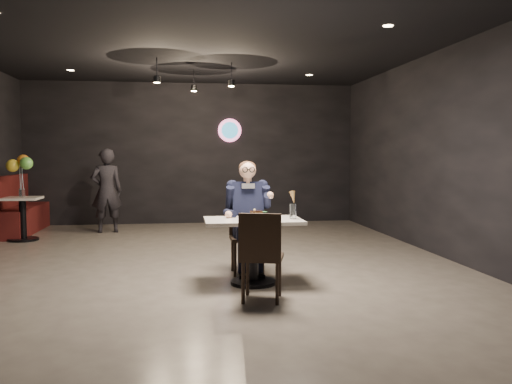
{
  "coord_description": "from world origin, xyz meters",
  "views": [
    {
      "loc": [
        -0.22,
        -7.22,
        1.49
      ],
      "look_at": [
        0.69,
        -0.55,
        1.02
      ],
      "focal_mm": 38.0,
      "sensor_mm": 36.0,
      "label": 1
    }
  ],
  "objects": [
    {
      "name": "passerby",
      "position": [
        -1.64,
        3.28,
        0.8
      ],
      "size": [
        0.65,
        0.49,
        1.59
      ],
      "primitive_type": "imported",
      "rotation": [
        0.0,
        0.0,
        3.34
      ],
      "color": "black",
      "rests_on": "floor"
    },
    {
      "name": "dessert_plate",
      "position": [
        0.64,
        -1.24,
        0.76
      ],
      "size": [
        0.24,
        0.24,
        0.01
      ],
      "primitive_type": "cylinder",
      "color": "white",
      "rests_on": "main_table"
    },
    {
      "name": "balloon_bunch",
      "position": [
        -2.95,
        2.49,
        1.22
      ],
      "size": [
        0.39,
        0.39,
        0.65
      ],
      "primitive_type": "cube",
      "color": "yellow",
      "rests_on": "balloon_vase"
    },
    {
      "name": "chair_near",
      "position": [
        0.58,
        -1.84,
        0.46
      ],
      "size": [
        0.52,
        0.55,
        0.92
      ],
      "primitive_type": "cube",
      "rotation": [
        0.0,
        0.0,
        -0.25
      ],
      "color": "black",
      "rests_on": "floor"
    },
    {
      "name": "seated_man",
      "position": [
        0.58,
        -0.6,
        0.72
      ],
      "size": [
        0.6,
        0.8,
        1.44
      ],
      "primitive_type": "cube",
      "color": "black",
      "rests_on": "floor"
    },
    {
      "name": "main_table",
      "position": [
        0.58,
        -1.15,
        0.38
      ],
      "size": [
        1.1,
        0.7,
        0.75
      ],
      "primitive_type": "cube",
      "color": "white",
      "rests_on": "floor"
    },
    {
      "name": "cake_slice",
      "position": [
        0.61,
        -1.22,
        0.8
      ],
      "size": [
        0.14,
        0.13,
        0.08
      ],
      "primitive_type": "cube",
      "rotation": [
        0.0,
        0.0,
        0.35
      ],
      "color": "black",
      "rests_on": "dessert_plate"
    },
    {
      "name": "wafer_cone",
      "position": [
        1.02,
        -1.23,
        1.0
      ],
      "size": [
        0.08,
        0.08,
        0.14
      ],
      "primitive_type": "cone",
      "rotation": [
        0.0,
        0.0,
        0.26
      ],
      "color": "tan",
      "rests_on": "sundae_glass"
    },
    {
      "name": "floor",
      "position": [
        0.0,
        0.0,
        0.0
      ],
      "size": [
        9.0,
        9.0,
        0.0
      ],
      "primitive_type": "plane",
      "color": "slate",
      "rests_on": "ground"
    },
    {
      "name": "side_table",
      "position": [
        -2.95,
        2.49,
        0.36
      ],
      "size": [
        0.58,
        0.58,
        0.73
      ],
      "primitive_type": "cube",
      "color": "white",
      "rests_on": "floor"
    },
    {
      "name": "booth_bench",
      "position": [
        -3.25,
        3.49,
        0.54
      ],
      "size": [
        0.54,
        2.18,
        1.09
      ],
      "primitive_type": "cube",
      "color": "#4B1010",
      "rests_on": "floor"
    },
    {
      "name": "balloon_vase",
      "position": [
        -2.95,
        2.49,
        0.83
      ],
      "size": [
        0.1,
        0.1,
        0.15
      ],
      "primitive_type": "cylinder",
      "color": "silver",
      "rests_on": "side_table"
    },
    {
      "name": "mint_leaf",
      "position": [
        0.69,
        -1.24,
        0.84
      ],
      "size": [
        0.06,
        0.04,
        0.01
      ],
      "primitive_type": "ellipsoid",
      "color": "#2A823A",
      "rests_on": "cake_slice"
    },
    {
      "name": "wall_sign",
      "position": [
        0.8,
        4.47,
        2.0
      ],
      "size": [
        0.5,
        0.06,
        0.5
      ],
      "primitive_type": null,
      "color": "pink",
      "rests_on": "floor"
    },
    {
      "name": "sundae_glass",
      "position": [
        1.03,
        -1.2,
        0.84
      ],
      "size": [
        0.08,
        0.08,
        0.17
      ],
      "primitive_type": "cylinder",
      "color": "silver",
      "rests_on": "main_table"
    },
    {
      "name": "pendant_lights",
      "position": [
        0.0,
        2.0,
        2.88
      ],
      "size": [
        1.4,
        1.2,
        0.36
      ],
      "primitive_type": "cube",
      "color": "black",
      "rests_on": "floor"
    },
    {
      "name": "chair_far",
      "position": [
        0.58,
        -0.6,
        0.46
      ],
      "size": [
        0.42,
        0.46,
        0.92
      ],
      "primitive_type": "cube",
      "color": "black",
      "rests_on": "floor"
    }
  ]
}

